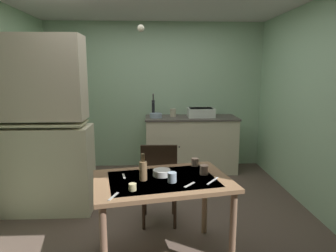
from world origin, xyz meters
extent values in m
plane|color=brown|center=(0.00, 0.00, 0.00)|extent=(4.74, 4.74, 0.00)
cube|color=#AED3AB|center=(0.00, 1.84, 1.26)|extent=(3.84, 0.10, 2.52)
cube|color=#ADD5AC|center=(1.92, 0.00, 1.26)|extent=(0.10, 3.68, 2.52)
cube|color=beige|center=(-1.32, 0.04, 0.53)|extent=(1.06, 0.47, 1.05)
cube|color=beige|center=(-1.32, 0.04, 1.62)|extent=(0.97, 0.40, 0.97)
cube|color=#EDEBB6|center=(-1.32, 0.02, 1.09)|extent=(0.95, 0.42, 0.02)
cube|color=beige|center=(0.60, 1.47, 0.45)|extent=(1.51, 0.60, 0.91)
cube|color=#59514B|center=(0.60, 1.47, 0.92)|extent=(1.54, 0.63, 0.03)
sphere|color=#2D2823|center=(0.37, 1.16, 0.50)|extent=(0.02, 0.02, 0.02)
cube|color=white|center=(0.76, 1.47, 1.01)|extent=(0.44, 0.34, 0.15)
cube|color=black|center=(0.76, 1.47, 1.08)|extent=(0.38, 0.28, 0.01)
cylinder|color=#232328|center=(-0.04, 1.52, 1.08)|extent=(0.05, 0.05, 0.28)
cylinder|color=#232328|center=(-0.04, 1.45, 1.18)|extent=(0.03, 0.12, 0.03)
cylinder|color=#301E25|center=(-0.04, 1.58, 1.27)|extent=(0.02, 0.16, 0.12)
cylinder|color=#9EB2C6|center=(0.00, 1.42, 0.97)|extent=(0.20, 0.20, 0.07)
cylinder|color=beige|center=(0.29, 1.52, 1.00)|extent=(0.10, 0.10, 0.13)
cube|color=#956D4B|center=(0.04, -0.99, 0.75)|extent=(1.31, 0.99, 0.04)
cube|color=white|center=(0.04, -0.99, 0.77)|extent=(1.02, 0.78, 0.00)
cylinder|color=#916A52|center=(-0.42, -1.42, 0.37)|extent=(0.06, 0.06, 0.73)
cylinder|color=#8F6B51|center=(0.62, -1.21, 0.37)|extent=(0.06, 0.06, 0.73)
cylinder|color=#966A44|center=(-0.55, -0.77, 0.37)|extent=(0.06, 0.06, 0.73)
cylinder|color=#8E6B4E|center=(0.49, -0.57, 0.37)|extent=(0.06, 0.06, 0.73)
cube|color=#352419|center=(0.02, -0.30, 0.45)|extent=(0.41, 0.41, 0.03)
cube|color=#312117|center=(0.02, -0.49, 0.71)|extent=(0.38, 0.03, 0.48)
cylinder|color=#352419|center=(0.19, -0.14, 0.22)|extent=(0.04, 0.04, 0.44)
cylinder|color=#352419|center=(-0.15, -0.13, 0.22)|extent=(0.04, 0.04, 0.44)
cylinder|color=#352419|center=(0.19, -0.48, 0.22)|extent=(0.04, 0.04, 0.44)
cylinder|color=#352419|center=(-0.15, -0.47, 0.22)|extent=(0.04, 0.04, 0.44)
cylinder|color=white|center=(0.03, -0.90, 0.79)|extent=(0.16, 0.16, 0.05)
cylinder|color=tan|center=(0.37, -0.64, 0.81)|extent=(0.07, 0.07, 0.08)
cylinder|color=#9EB2C6|center=(0.12, -1.07, 0.81)|extent=(0.08, 0.08, 0.09)
cylinder|color=beige|center=(-0.21, -1.24, 0.79)|extent=(0.06, 0.06, 0.06)
cylinder|color=tan|center=(0.42, -0.89, 0.81)|extent=(0.08, 0.08, 0.08)
cylinder|color=olive|center=(-0.13, -1.01, 0.85)|extent=(0.07, 0.07, 0.17)
cylinder|color=olive|center=(-0.13, -1.01, 0.97)|extent=(0.03, 0.03, 0.07)
cube|color=silver|center=(0.47, -1.07, 0.77)|extent=(0.14, 0.18, 0.00)
cube|color=beige|center=(-0.31, -0.91, 0.77)|extent=(0.04, 0.13, 0.00)
cube|color=beige|center=(0.26, -1.15, 0.77)|extent=(0.11, 0.12, 0.00)
cube|color=beige|center=(-0.34, -1.35, 0.77)|extent=(0.07, 0.15, 0.00)
sphere|color=#F9EFCC|center=(-0.17, 0.01, 2.17)|extent=(0.08, 0.08, 0.08)
camera|label=1|loc=(-0.03, -3.50, 1.70)|focal=32.06mm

